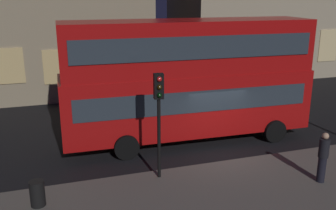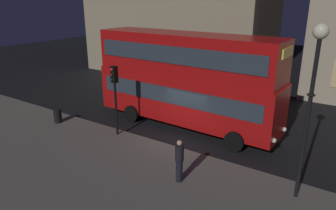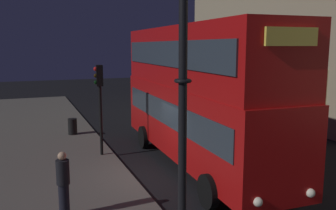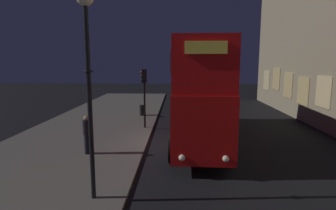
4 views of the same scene
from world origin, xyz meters
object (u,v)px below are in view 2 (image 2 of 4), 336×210
double_decker_bus (185,77)px  traffic_light_near_kerb (115,86)px  street_lamp (314,78)px  pedestrian (179,160)px  litter_bin (58,116)px

double_decker_bus → traffic_light_near_kerb: double_decker_bus is taller
double_decker_bus → street_lamp: (7.07, -3.74, 1.68)m
pedestrian → litter_bin: 9.38m
litter_bin → double_decker_bus: bearing=31.6°
traffic_light_near_kerb → street_lamp: size_ratio=0.60×
pedestrian → litter_bin: (-9.26, 1.37, -0.52)m
double_decker_bus → litter_bin: bearing=-146.6°
double_decker_bus → pedestrian: (2.92, -5.28, -1.92)m
traffic_light_near_kerb → litter_bin: traffic_light_near_kerb is taller
double_decker_bus → traffic_light_near_kerb: 3.98m
street_lamp → pedestrian: bearing=-159.6°
street_lamp → pedestrian: (-4.15, -1.54, -3.60)m
pedestrian → double_decker_bus: bearing=-63.5°
double_decker_bus → traffic_light_near_kerb: size_ratio=2.94×
double_decker_bus → pedestrian: 6.33m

